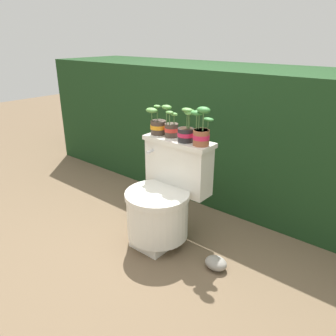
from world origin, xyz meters
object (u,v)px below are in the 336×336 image
toilet (164,199)px  potted_plant_midleft (171,126)px  potted_plant_left (158,124)px  potted_plant_midright (201,131)px  potted_plant_middle (186,130)px  garden_stone (216,263)px

toilet → potted_plant_midleft: size_ratio=3.24×
potted_plant_left → potted_plant_midright: (0.38, -0.02, 0.02)m
toilet → potted_plant_midleft: bearing=114.8°
potted_plant_middle → garden_stone: potted_plant_middle is taller
potted_plant_middle → garden_stone: 0.86m
potted_plant_middle → garden_stone: (0.39, -0.19, -0.74)m
potted_plant_midleft → garden_stone: potted_plant_midleft is taller
potted_plant_middle → potted_plant_midright: 0.12m
potted_plant_left → potted_plant_midleft: (0.12, 0.01, 0.00)m
potted_plant_midleft → potted_plant_middle: 0.15m
potted_plant_middle → toilet: bearing=-115.9°
potted_plant_left → potted_plant_midleft: potted_plant_midleft is taller
toilet → potted_plant_midleft: (-0.08, 0.16, 0.46)m
toilet → potted_plant_midright: (0.19, 0.14, 0.48)m
garden_stone → potted_plant_middle: bearing=153.7°
potted_plant_midleft → potted_plant_midright: potted_plant_midright is taller
potted_plant_middle → garden_stone: bearing=-26.3°
potted_plant_midleft → potted_plant_middle: (0.14, -0.02, 0.01)m
potted_plant_midright → potted_plant_left: bearing=176.8°
garden_stone → potted_plant_midleft: bearing=158.1°
garden_stone → toilet: bearing=173.6°
potted_plant_middle → potted_plant_midright: size_ratio=0.88×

